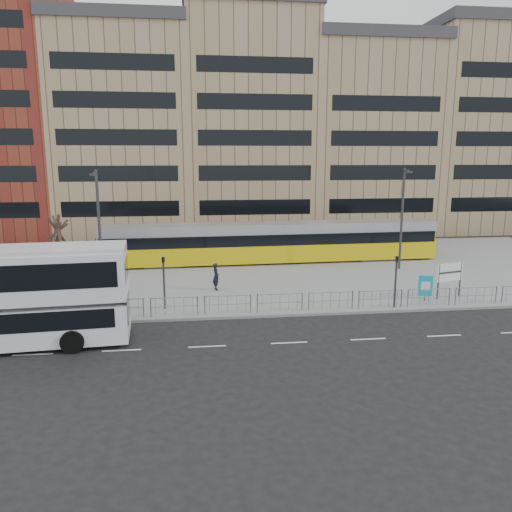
{
  "coord_description": "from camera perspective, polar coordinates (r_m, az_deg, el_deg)",
  "views": [
    {
      "loc": [
        -2.42,
        -26.67,
        8.97
      ],
      "look_at": [
        1.59,
        6.0,
        2.35
      ],
      "focal_mm": 35.0,
      "sensor_mm": 36.0,
      "label": 1
    }
  ],
  "objects": [
    {
      "name": "ground",
      "position": [
        28.25,
        -1.74,
        -7.14
      ],
      "size": [
        120.0,
        120.0,
        0.0
      ],
      "primitive_type": "plane",
      "color": "black",
      "rests_on": "ground"
    },
    {
      "name": "lamp_post_east",
      "position": [
        40.52,
        16.38,
        4.55
      ],
      "size": [
        0.45,
        1.04,
        7.92
      ],
      "color": "#2D2D30",
      "rests_on": "plaza"
    },
    {
      "name": "traffic_light_east",
      "position": [
        30.33,
        15.7,
        -2.1
      ],
      "size": [
        0.19,
        0.22,
        3.1
      ],
      "rotation": [
        0.0,
        0.0,
        -0.12
      ],
      "color": "#2D2D30",
      "rests_on": "plaza"
    },
    {
      "name": "kerb",
      "position": [
        28.27,
        -1.75,
        -6.97
      ],
      "size": [
        64.0,
        0.25,
        0.17
      ],
      "primitive_type": "cube",
      "color": "gray",
      "rests_on": "ground"
    },
    {
      "name": "plaza",
      "position": [
        39.76,
        -3.34,
        -1.57
      ],
      "size": [
        64.0,
        24.0,
        0.15
      ],
      "primitive_type": "cube",
      "color": "gray",
      "rests_on": "ground"
    },
    {
      "name": "road_markings",
      "position": [
        24.62,
        1.49,
        -9.98
      ],
      "size": [
        62.0,
        0.12,
        0.01
      ],
      "primitive_type": "cube",
      "color": "white",
      "rests_on": "ground"
    },
    {
      "name": "building_row",
      "position": [
        61.2,
        -3.39,
        15.05
      ],
      "size": [
        70.4,
        18.4,
        31.2
      ],
      "color": "brown",
      "rests_on": "ground"
    },
    {
      "name": "traffic_light_west",
      "position": [
        29.46,
        -10.49,
        -2.25
      ],
      "size": [
        0.22,
        0.24,
        3.1
      ],
      "rotation": [
        0.0,
        0.0,
        -0.3
      ],
      "color": "#2D2D30",
      "rests_on": "plaza"
    },
    {
      "name": "tram",
      "position": [
        41.94,
        1.87,
        1.55
      ],
      "size": [
        28.29,
        3.64,
        3.33
      ],
      "rotation": [
        0.0,
        0.0,
        0.03
      ],
      "color": "gold",
      "rests_on": "plaza"
    },
    {
      "name": "bare_tree",
      "position": [
        35.57,
        -21.89,
        4.71
      ],
      "size": [
        3.82,
        3.82,
        6.96
      ],
      "color": "#31221B",
      "rests_on": "plaza"
    },
    {
      "name": "station_sign",
      "position": [
        33.6,
        21.27,
        -1.91
      ],
      "size": [
        1.9,
        0.57,
        2.23
      ],
      "rotation": [
        0.0,
        0.0,
        0.26
      ],
      "color": "#2D2D30",
      "rests_on": "plaza"
    },
    {
      "name": "pedestrian_barrier",
      "position": [
        28.67,
        2.16,
        -4.81
      ],
      "size": [
        32.07,
        0.07,
        1.1
      ],
      "color": "gray",
      "rests_on": "plaza"
    },
    {
      "name": "ad_panel",
      "position": [
        32.46,
        18.79,
        -3.29
      ],
      "size": [
        0.84,
        0.29,
        1.61
      ],
      "rotation": [
        0.0,
        0.0,
        -0.27
      ],
      "color": "#2D2D30",
      "rests_on": "plaza"
    },
    {
      "name": "pedestrian",
      "position": [
        33.4,
        -4.6,
        -2.35
      ],
      "size": [
        0.6,
        0.76,
        1.83
      ],
      "primitive_type": "imported",
      "rotation": [
        0.0,
        0.0,
        1.83
      ],
      "color": "black",
      "rests_on": "plaza"
    },
    {
      "name": "lamp_post_west",
      "position": [
        34.3,
        -17.5,
        3.37
      ],
      "size": [
        0.45,
        1.04,
        7.97
      ],
      "color": "#2D2D30",
      "rests_on": "plaza"
    }
  ]
}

